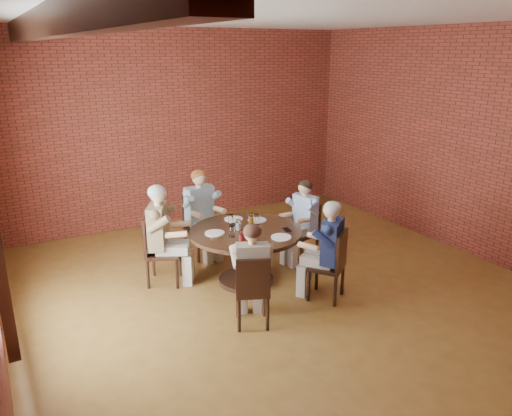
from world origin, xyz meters
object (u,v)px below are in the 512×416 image
chair_a (306,229)px  diner_b (202,214)px  diner_a (302,222)px  smartphone (287,230)px  diner_c (163,235)px  dining_table (246,246)px  diner_d (252,275)px  chair_e (333,263)px  chair_b (199,223)px  chair_c (157,247)px  chair_d (253,289)px  diner_e (327,251)px

chair_a → diner_b: (-1.29, 0.88, 0.19)m
diner_a → smartphone: size_ratio=8.02×
diner_c → smartphone: 1.65m
dining_table → diner_d: 1.10m
diner_a → smartphone: bearing=-62.6°
diner_d → chair_e: size_ratio=1.35×
chair_b → smartphone: 1.62m
chair_b → chair_c: bearing=-151.8°
diner_c → chair_e: bearing=-102.6°
chair_a → chair_d: same height
diner_e → chair_d: bearing=-28.5°
chair_b → diner_b: diner_b is taller
diner_b → smartphone: (0.64, -1.38, 0.08)m
dining_table → diner_b: 1.15m
diner_a → chair_a: bearing=90.0°
chair_d → chair_e: (1.20, 0.11, 0.01)m
diner_a → diner_e: bearing=-31.4°
diner_d → chair_a: bearing=-117.6°
diner_b → chair_c: bearing=-156.0°
diner_b → smartphone: bearing=-73.0°
diner_c → smartphone: size_ratio=8.88×
chair_a → chair_d: bearing=-63.1°
dining_table → chair_c: size_ratio=1.56×
dining_table → diner_b: size_ratio=1.11×
chair_b → chair_c: chair_c is taller
chair_c → chair_e: bearing=-102.1°
diner_c → diner_d: bearing=-132.7°
chair_c → chair_b: bearing=-25.2°
chair_c → diner_e: bearing=-101.7°
dining_table → diner_e: size_ratio=1.16×
diner_a → diner_c: bearing=-110.5°
chair_c → diner_d: bearing=-130.6°
diner_e → chair_a: bearing=-149.2°
chair_d → smartphone: chair_d is taller
chair_a → chair_c: 2.21m
diner_c → diner_e: diner_c is taller
chair_d → chair_a: bearing=-116.7°
chair_a → diner_b: 1.58m
chair_b → dining_table: bearing=-90.0°
chair_c → diner_e: size_ratio=0.74×
diner_e → smartphone: bearing=-110.4°
chair_a → smartphone: 0.86m
chair_c → diner_e: diner_e is taller
diner_b → chair_c: size_ratio=1.40×
diner_d → chair_e: 1.18m
smartphone → chair_d: bearing=-127.5°
chair_e → diner_e: diner_e is taller
chair_b → chair_d: (-0.32, -2.28, -0.03)m
dining_table → chair_a: bearing=12.0°
dining_table → diner_e: bearing=-53.0°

